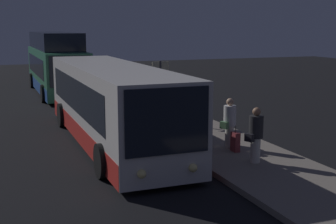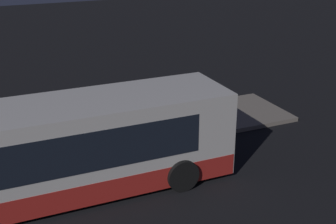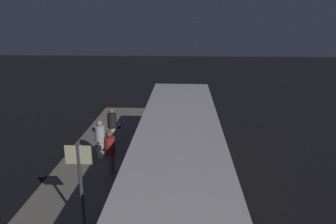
# 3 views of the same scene
# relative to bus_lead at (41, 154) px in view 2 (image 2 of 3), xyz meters

# --- Properties ---
(ground) EXTENTS (80.00, 80.00, 0.00)m
(ground) POSITION_rel_bus_lead_xyz_m (0.90, 0.14, -1.45)
(ground) COLOR black
(platform) EXTENTS (20.00, 3.41, 0.17)m
(platform) POSITION_rel_bus_lead_xyz_m (0.90, 3.45, -1.36)
(platform) COLOR slate
(platform) RESTS_ON ground
(bus_lead) EXTENTS (11.74, 2.90, 2.91)m
(bus_lead) POSITION_rel_bus_lead_xyz_m (0.00, 0.00, 0.00)
(bus_lead) COLOR silver
(bus_lead) RESTS_ON ground
(passenger_boarding) EXTENTS (0.57, 0.70, 1.73)m
(passenger_boarding) POSITION_rel_bus_lead_xyz_m (4.72, 3.34, -0.36)
(passenger_boarding) COLOR silver
(passenger_boarding) RESTS_ON platform
(passenger_waiting) EXTENTS (0.58, 0.69, 1.74)m
(passenger_waiting) POSITION_rel_bus_lead_xyz_m (2.84, 3.45, -0.35)
(passenger_waiting) COLOR silver
(passenger_waiting) RESTS_ON platform
(passenger_with_bags) EXTENTS (0.64, 0.68, 1.77)m
(passenger_with_bags) POSITION_rel_bus_lead_xyz_m (1.46, 2.75, -0.33)
(passenger_with_bags) COLOR gray
(passenger_with_bags) RESTS_ON platform
(suitcase) EXTENTS (0.35, 0.19, 0.89)m
(suitcase) POSITION_rel_bus_lead_xyz_m (3.36, 3.41, -0.95)
(suitcase) COLOR maroon
(suitcase) RESTS_ON platform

